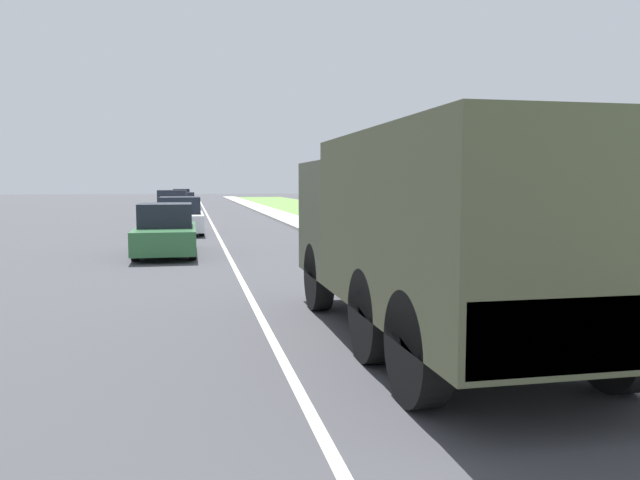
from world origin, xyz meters
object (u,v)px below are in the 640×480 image
car_third_ahead (172,206)px  car_fourth_ahead (185,201)px  car_nearest_ahead (166,232)px  car_second_ahead (180,217)px  military_truck (438,227)px  pickup_truck (522,229)px  car_farthest_ahead (182,197)px

car_third_ahead → car_fourth_ahead: car_third_ahead is taller
car_nearest_ahead → car_third_ahead: (-0.34, 18.79, 0.08)m
car_third_ahead → car_fourth_ahead: size_ratio=1.05×
car_third_ahead → car_second_ahead: bearing=-86.7°
military_truck → car_third_ahead: 30.41m
car_nearest_ahead → pickup_truck: 10.14m
car_third_ahead → pickup_truck: (9.88, -22.24, 0.11)m
car_nearest_ahead → car_second_ahead: car_second_ahead is taller
car_second_ahead → car_fourth_ahead: (-0.03, 26.06, -0.07)m
car_farthest_ahead → car_nearest_ahead: bearing=-89.8°
car_third_ahead → car_fourth_ahead: bearing=87.7°
car_fourth_ahead → pickup_truck: 38.49m
pickup_truck → car_fourth_ahead: bearing=103.9°
military_truck → car_third_ahead: (-4.19, 30.11, -0.79)m
car_third_ahead → car_farthest_ahead: size_ratio=1.06×
car_third_ahead → military_truck: bearing=-82.1°
car_fourth_ahead → car_farthest_ahead: 13.11m
car_nearest_ahead → car_second_ahead: size_ratio=0.96×
military_truck → car_fourth_ahead: 45.37m
car_farthest_ahead → car_second_ahead: bearing=-89.3°
car_third_ahead → car_farthest_ahead: 28.22m
car_second_ahead → car_third_ahead: car_third_ahead is taller
car_second_ahead → military_truck: bearing=-79.5°
car_fourth_ahead → car_second_ahead: bearing=-89.9°
car_farthest_ahead → pickup_truck: (9.74, -50.46, 0.19)m
car_third_ahead → pickup_truck: 24.34m
car_third_ahead → pickup_truck: bearing=-66.1°
car_nearest_ahead → car_second_ahead: bearing=87.9°
military_truck → pickup_truck: (5.68, 7.87, -0.67)m
military_truck → car_second_ahead: size_ratio=1.44×
car_second_ahead → car_farthest_ahead: car_second_ahead is taller
car_nearest_ahead → car_farthest_ahead: bearing=90.2°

